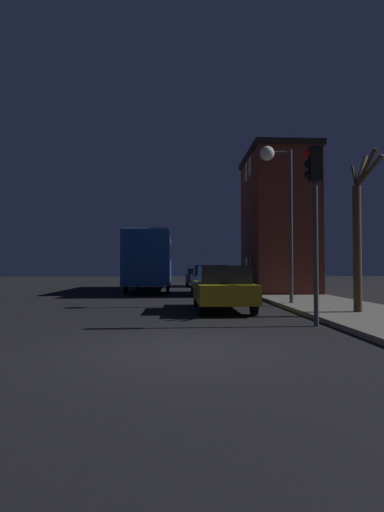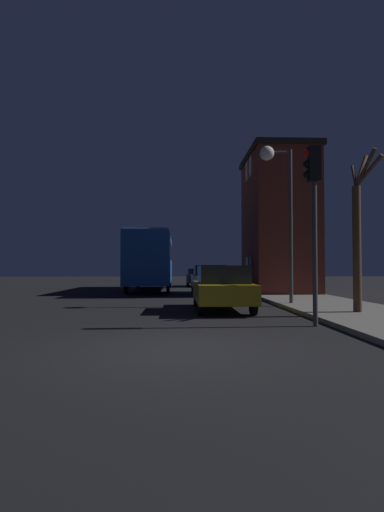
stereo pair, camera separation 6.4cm
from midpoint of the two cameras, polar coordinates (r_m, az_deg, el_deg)
ground_plane at (r=7.39m, az=-2.27°, el=-13.08°), size 120.00×120.00×0.00m
brick_building at (r=23.11m, az=12.07°, el=4.80°), size 3.56×5.56×7.83m
streetlamp at (r=15.84m, az=11.89°, el=10.32°), size 1.25×0.55×5.99m
traffic_light at (r=10.59m, az=16.87°, el=8.04°), size 0.43×0.24×4.53m
bare_tree at (r=13.19m, az=22.56°, el=3.24°), size 0.97×1.83×5.06m
bus at (r=26.08m, az=-6.00°, el=-0.15°), size 2.57×10.10×3.63m
car_near_lane at (r=13.71m, az=4.23°, el=-4.44°), size 1.81×4.46×1.53m
car_mid_lane at (r=22.27m, az=2.32°, el=-3.27°), size 1.85×4.59×1.61m
car_far_lane at (r=31.27m, az=0.66°, el=-3.00°), size 1.73×4.32×1.40m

